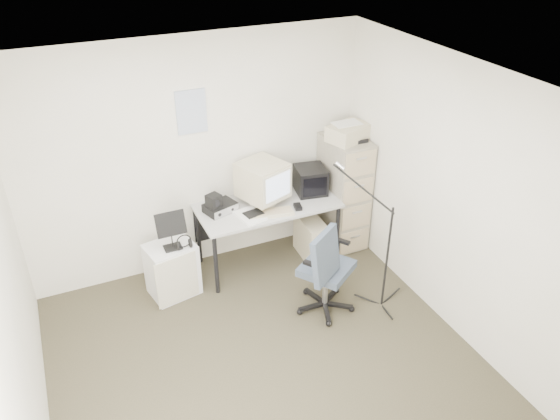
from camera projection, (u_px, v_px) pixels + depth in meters
name	position (u px, v px, depth m)	size (l,w,h in m)	color
floor	(268.00, 366.00, 4.81)	(3.60, 3.60, 0.01)	#363323
ceiling	(263.00, 90.00, 3.53)	(3.60, 3.60, 0.01)	white
wall_back	(197.00, 158.00, 5.58)	(3.60, 0.02, 2.50)	white
wall_left	(10.00, 314.00, 3.53)	(0.02, 3.60, 2.50)	white
wall_right	(453.00, 201.00, 4.81)	(0.02, 3.60, 2.50)	white
wall_calendar	(191.00, 112.00, 5.31)	(0.30, 0.02, 0.44)	white
filing_cabinet	(343.00, 192.00, 6.20)	(0.40, 0.60, 1.30)	#A19783
printer	(349.00, 133.00, 5.80)	(0.44, 0.30, 0.17)	beige
desk	(268.00, 233.00, 5.98)	(1.50, 0.70, 0.73)	#ACACAC
crt_monitor	(262.00, 184.00, 5.70)	(0.42, 0.44, 0.47)	beige
crt_tv	(310.00, 180.00, 5.97)	(0.32, 0.34, 0.29)	black
desk_speaker	(284.00, 190.00, 5.92)	(0.08, 0.08, 0.15)	beige
keyboard	(270.00, 213.00, 5.61)	(0.48, 0.17, 0.03)	beige
mouse	(298.00, 207.00, 5.72)	(0.07, 0.12, 0.04)	black
radio_receiver	(220.00, 207.00, 5.65)	(0.31, 0.22, 0.09)	black
radio_speaker	(214.00, 201.00, 5.54)	(0.13, 0.12, 0.13)	black
papers	(250.00, 216.00, 5.58)	(0.23, 0.32, 0.02)	white
pc_tower	(311.00, 238.00, 6.13)	(0.22, 0.50, 0.47)	beige
office_chair	(327.00, 267.00, 5.22)	(0.58, 0.58, 1.01)	#4F5D70
side_cart	(172.00, 269.00, 5.54)	(0.47, 0.37, 0.58)	silver
music_stand	(171.00, 230.00, 5.26)	(0.29, 0.15, 0.42)	black
headphones	(184.00, 244.00, 5.34)	(0.16, 0.16, 0.03)	black
mic_stand	(389.00, 243.00, 5.14)	(0.02, 0.02, 1.48)	black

